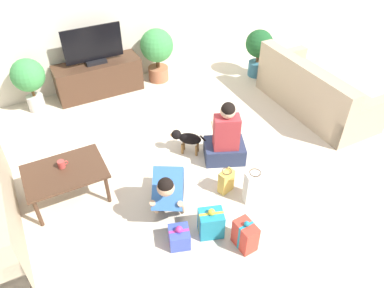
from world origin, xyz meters
TOP-DOWN VIEW (x-y plane):
  - ground_plane at (0.00, 0.00)m, footprint 16.00×16.00m
  - wall_back at (0.00, 2.63)m, footprint 8.40×0.06m
  - sofa_right at (2.40, 0.31)m, footprint 0.88×1.94m
  - coffee_table at (-1.43, 0.14)m, footprint 0.89×0.64m
  - tv_console at (-0.42, 2.33)m, footprint 1.38×0.47m
  - tv at (-0.42, 2.33)m, footprint 0.93×0.20m
  - potted_plant_back_left at (-1.46, 2.28)m, footprint 0.50×0.50m
  - potted_plant_back_right at (0.62, 2.28)m, footprint 0.56×0.56m
  - potted_plant_corner_right at (2.26, 1.63)m, footprint 0.48×0.48m
  - person_kneeling at (-0.46, -0.56)m, footprint 0.63×0.80m
  - person_sitting at (0.55, -0.09)m, footprint 0.63×0.60m
  - dog at (0.17, 0.27)m, footprint 0.39×0.34m
  - gift_box_a at (0.02, -1.37)m, footprint 0.19×0.26m
  - gift_box_b at (-0.21, -1.07)m, footprint 0.31×0.28m
  - gift_box_c at (-0.57, -1.04)m, footprint 0.27×0.27m
  - gift_bag_a at (0.46, -0.87)m, footprint 0.22×0.15m
  - gift_bag_b at (0.27, -0.60)m, footprint 0.21×0.15m
  - mug at (-1.44, 0.21)m, footprint 0.12×0.08m

SIDE VIEW (x-z plane):
  - ground_plane at x=0.00m, z-range 0.00..0.00m
  - gift_box_c at x=-0.57m, z-range -0.03..0.24m
  - gift_bag_b at x=0.27m, z-range -0.01..0.32m
  - gift_box_b at x=-0.21m, z-range -0.03..0.35m
  - gift_box_a at x=0.02m, z-range -0.03..0.35m
  - gift_bag_a at x=0.46m, z-range -0.01..0.44m
  - dog at x=0.17m, z-range 0.06..0.41m
  - tv_console at x=-0.42m, z-range 0.00..0.55m
  - sofa_right at x=2.40m, z-range -0.12..0.71m
  - person_kneeling at x=-0.46m, z-range -0.05..0.69m
  - person_sitting at x=0.55m, z-range -0.13..0.78m
  - coffee_table at x=-1.43m, z-range 0.17..0.61m
  - mug at x=-1.44m, z-range 0.44..0.53m
  - potted_plant_corner_right at x=2.26m, z-range 0.10..0.94m
  - potted_plant_back_left at x=-1.46m, z-range 0.13..0.98m
  - potted_plant_back_right at x=0.62m, z-range 0.11..1.03m
  - tv at x=-0.42m, z-range 0.52..1.11m
  - wall_back at x=0.00m, z-range 0.00..2.60m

